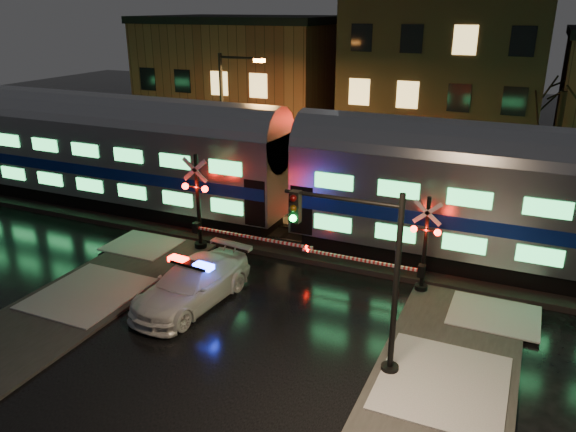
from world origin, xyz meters
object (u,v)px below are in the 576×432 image
Objects in this scene: police_car at (192,284)px; crossing_signal_right at (414,254)px; traffic_light at (365,278)px; crossing_signal_left at (205,213)px; streetlight at (227,118)px.

police_car is 8.22m from crossing_signal_right.
crossing_signal_right is at bearing 75.92° from traffic_light.
crossing_signal_left is (-9.06, 0.01, 0.23)m from crossing_signal_right.
streetlight reaches higher than crossing_signal_left.
streetlight reaches higher than police_car.
streetlight reaches higher than traffic_light.
crossing_signal_left is at bearing 121.66° from police_car.
crossing_signal_right is at bearing 36.20° from police_car.
streetlight is at bearing 111.35° from crossing_signal_left.
crossing_signal_left is 7.69m from streetlight.
crossing_signal_right is 9.06m from crossing_signal_left.
traffic_light reaches higher than police_car.
streetlight is (-11.34, 12.08, 1.58)m from traffic_light.
police_car is at bearing 158.92° from traffic_light.
police_car is at bearing -64.26° from crossing_signal_left.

